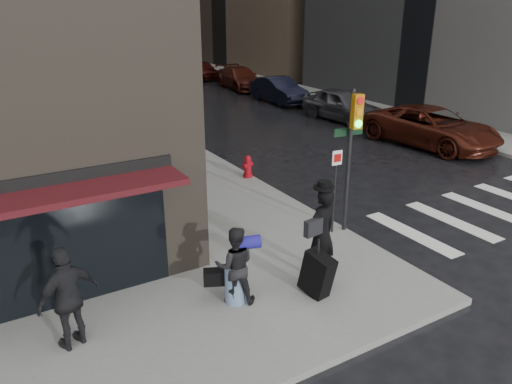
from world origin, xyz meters
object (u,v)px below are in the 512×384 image
Objects in this scene: man_greycoat at (69,298)px; parked_car_3 at (240,78)px; parked_car_2 at (279,90)px; parked_car_4 at (203,70)px; fire_hydrant at (248,167)px; traffic_light at (351,143)px; parked_car_5 at (180,61)px; man_overcoat at (321,240)px; man_jeans at (235,265)px; parked_car_1 at (343,105)px; parked_car_0 at (432,127)px.

parked_car_3 is (16.15, 23.06, -0.37)m from man_greycoat.
parked_car_4 is at bearing 90.03° from parked_car_2.
traffic_light is at bearing -89.34° from fire_hydrant.
parked_car_5 is (9.29, 28.18, 0.32)m from fire_hydrant.
man_overcoat is at bearing -136.13° from traffic_light.
man_jeans reaches higher than parked_car_2.
traffic_light is (4.06, 1.41, 1.57)m from man_jeans.
traffic_light is 34.52m from parked_car_5.
traffic_light is 0.91× the size of parked_car_4.
parked_car_1 is 16.97m from parked_car_4.
fire_hydrant is at bearing -111.84° from parked_car_4.
parked_car_5 reaches higher than parked_car_2.
parked_car_1 is (8.82, 5.56, 0.32)m from fire_hydrant.
traffic_light is 0.63× the size of parked_car_0.
fire_hydrant is (2.03, 6.64, -0.61)m from man_overcoat.
man_greycoat reaches higher than parked_car_1.
man_jeans reaches higher than parked_car_1.
parked_car_3 is at bearing -91.98° from parked_car_5.
parked_car_1 is at bearing -112.24° from man_jeans.
parked_car_0 is (8.88, 4.93, -1.73)m from traffic_light.
man_overcoat is at bearing -107.02° from fire_hydrant.
parked_car_4 is at bearing 78.60° from traffic_light.
parked_car_4 reaches higher than fire_hydrant.
fire_hydrant is at bearing -158.04° from man_greycoat.
man_overcoat is 1.38× the size of man_jeans.
man_jeans is at bearing -111.89° from parked_car_5.
man_greycoat is at bearing -164.50° from parked_car_0.
parked_car_2 is at bearing -130.48° from man_overcoat.
parked_car_4 is (0.02, 16.97, -0.12)m from parked_car_1.
parked_car_0 is (12.94, 6.34, -0.16)m from man_jeans.
man_overcoat is at bearing -108.91° from parked_car_5.
man_jeans is 0.32× the size of parked_car_3.
traffic_light is 10.30m from parked_car_0.
parked_car_2 is (12.63, 17.66, -0.22)m from man_jeans.
man_overcoat is at bearing -109.59° from parked_car_3.
parked_car_0 is 1.28× the size of parked_car_2.
traffic_light is 0.76× the size of parked_car_5.
parked_car_4 is at bearing 68.57° from fire_hydrant.
man_jeans reaches higher than fire_hydrant.
fire_hydrant is 0.15× the size of parked_car_3.
man_overcoat reaches higher than man_jeans.
parked_car_5 is (16.37, 34.37, -0.30)m from man_greycoat.
parked_car_0 is 5.66m from parked_car_1.
parked_car_1 is 11.32m from parked_car_3.
traffic_light reaches higher than parked_car_3.
man_jeans is at bearing -159.21° from parked_car_0.
parked_car_0 is 1.23× the size of parked_car_1.
man_jeans is at bearing 156.06° from man_greycoat.
parked_car_1 reaches higher than fire_hydrant.
man_overcoat is 0.61× the size of traffic_light.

